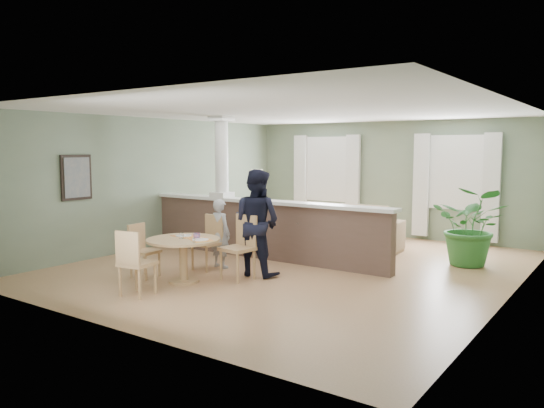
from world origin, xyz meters
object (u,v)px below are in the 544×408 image
Objects in this scene: chair_side at (142,248)px; houseplant at (472,226)px; man_person at (257,222)px; chair_near at (134,260)px; child_person at (220,233)px; dining_table at (184,247)px; chair_far_man at (241,244)px; sofa at (323,227)px; chair_far_boy at (209,239)px.

houseplant is at bearing -52.05° from chair_side.
man_person reaches higher than chair_side.
man_person is (-2.72, -2.72, 0.16)m from houseplant.
man_person is at bearing -116.61° from chair_near.
child_person is (-3.55, -2.66, -0.10)m from houseplant.
chair_far_man reaches higher than dining_table.
sofa is at bearing -22.61° from chair_side.
chair_near is (-0.39, -4.66, 0.06)m from sofa.
dining_table is (-3.36, -3.75, -0.16)m from houseplant.
chair_near is at bearing -77.87° from chair_far_boy.
child_person is at bearing -106.43° from sofa.
chair_side is at bearing 37.33° from man_person.
chair_far_boy is 0.77× the size of child_person.
chair_far_boy is at bearing -142.31° from houseplant.
man_person is (0.94, 0.10, 0.36)m from chair_far_boy.
dining_table is 0.65× the size of man_person.
sofa is at bearing -95.71° from child_person.
chair_near is 0.54× the size of man_person.
sofa is 2.68m from man_person.
chair_far_man reaches higher than chair_side.
child_person is at bearing -31.70° from chair_side.
man_person reaches higher than chair_near.
houseplant is at bearing -1.92° from sofa.
chair_side reaches higher than dining_table.
chair_far_boy is at bearing -90.25° from chair_near.
houseplant reaches higher than chair_near.
chair_side is at bearing -143.01° from chair_far_man.
houseplant reaches higher than chair_side.
dining_table is at bearing -98.94° from chair_near.
houseplant reaches higher than chair_far_boy.
chair_far_boy is 0.54× the size of man_person.
man_person is (0.25, -2.64, 0.41)m from sofa.
chair_side is 0.49× the size of man_person.
chair_far_man is at bearing -11.83° from chair_far_boy.
chair_far_man reaches higher than chair_near.
chair_far_man is 1.78m from chair_near.
chair_side is 1.38m from child_person.
chair_far_man is 1.18× the size of chair_side.
child_person is at bearing -5.77° from man_person.
chair_far_boy is at bearing 171.31° from chair_far_man.
man_person is at bearing -177.25° from child_person.
chair_far_man is (0.88, -0.24, 0.05)m from chair_far_boy.
houseplant reaches higher than child_person.
chair_far_man is 0.58× the size of man_person.
chair_far_man is 1.62m from chair_side.
chair_side is 0.72× the size of child_person.
dining_table is at bearing -123.94° from chair_far_man.
man_person reaches higher than child_person.
chair_near is 0.78× the size of child_person.
chair_far_boy is (-0.69, -2.74, 0.06)m from sofa.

